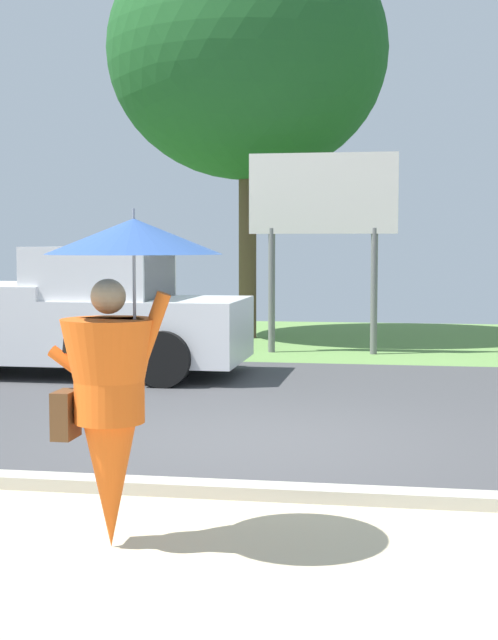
% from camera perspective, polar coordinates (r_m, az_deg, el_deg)
% --- Properties ---
extents(ground_plane, '(40.00, 22.00, 0.20)m').
position_cam_1_polar(ground_plane, '(11.98, 2.33, -4.75)').
color(ground_plane, '#424244').
extents(monk_pedestrian, '(1.12, 1.09, 2.13)m').
position_cam_1_polar(monk_pedestrian, '(5.82, -8.19, -2.98)').
color(monk_pedestrian, '#E55B19').
rests_on(monk_pedestrian, ground_plane).
extents(pickup_truck, '(5.20, 2.28, 1.88)m').
position_cam_1_polar(pickup_truck, '(13.87, -10.92, 0.28)').
color(pickup_truck, silver).
rests_on(pickup_truck, ground_plane).
extents(roadside_billboard, '(2.60, 0.12, 3.50)m').
position_cam_1_polar(roadside_billboard, '(16.28, 4.58, 6.90)').
color(roadside_billboard, slate).
rests_on(roadside_billboard, ground_plane).
extents(tree_left_far, '(5.63, 5.63, 8.34)m').
position_cam_1_polar(tree_left_far, '(19.32, -0.09, 16.19)').
color(tree_left_far, brown).
rests_on(tree_left_far, ground_plane).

